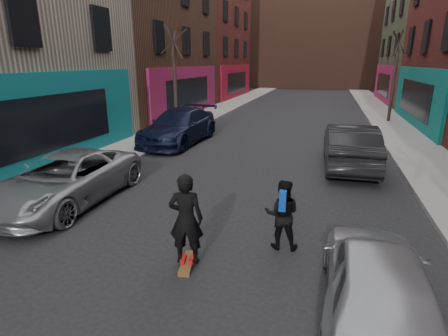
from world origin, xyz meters
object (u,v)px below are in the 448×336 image
Objects in this scene: parked_left_far at (66,179)px; parked_right_far at (377,281)px; tree_left_far at (175,70)px; skateboarder at (186,219)px; pedestrian at (282,214)px; tree_right_far at (396,67)px; parked_left_end at (179,126)px; skateboard at (188,263)px; parked_right_end at (350,146)px.

parked_right_far is (7.80, -2.62, -0.02)m from parked_left_far.
tree_left_far is 3.60× the size of skateboarder.
pedestrian is (1.66, 1.24, -0.23)m from skateboarder.
skateboarder is (-6.33, -19.33, -2.53)m from tree_right_far.
tree_right_far is 1.21× the size of parked_left_end.
pedestrian is (-4.67, -18.09, -2.76)m from tree_right_far.
parked_left_far is 6.25× the size of skateboard.
skateboard is (-3.33, -8.00, -0.77)m from parked_right_end.
parked_left_far is 9.80m from parked_right_end.
parked_right_end is at bearing -104.82° from tree_right_far.
parked_left_end reaches higher than skateboard.
tree_right_far reaches higher than parked_right_end.
parked_left_end is 7.03× the size of skateboard.
parked_left_end is 10.98m from skateboarder.
tree_right_far is 8.50× the size of skateboard.
parked_right_end reaches higher than parked_left_end.
pedestrian is (7.73, -12.09, -2.61)m from tree_left_far.
skateboarder is (4.47, -2.07, 0.31)m from parked_left_far.
skateboarder is (-0.00, 0.00, 0.95)m from skateboard.
parked_left_far reaches higher than skateboard.
tree_right_far is 18.88m from pedestrian.
pedestrian is at bearing -46.14° from parked_right_far.
tree_left_far reaches higher than skateboard.
parked_right_end is 6.95m from pedestrian.
tree_right_far is at bearing 25.82° from tree_left_far.
parked_right_far is (9.40, -13.88, -2.71)m from tree_left_far.
tree_left_far is 14.84m from skateboarder.
parked_left_end is at bearing -60.35° from pedestrian.
tree_right_far is (12.40, 6.00, 0.15)m from tree_left_far.
tree_left_far is 0.96× the size of tree_right_far.
skateboarder is at bearing -8.41° from parked_right_far.
parked_right_far is at bearing -20.75° from skateboard.
parked_right_far is 2.18× the size of skateboarder.
parked_left_far reaches higher than parked_right_far.
parked_right_far is at bearing -98.58° from tree_right_far.
tree_right_far is 20.50m from skateboarder.
skateboarder is (4.47, -10.02, 0.19)m from parked_left_end.
parked_left_end is 13.14m from parked_right_far.
parked_left_far is (1.60, -11.26, -2.68)m from tree_left_far.
skateboard is at bearing 168.62° from skateboarder.
tree_left_far reaches higher than parked_right_far.
tree_right_far is 4.45× the size of pedestrian.
tree_left_far is at bearing 97.04° from parked_left_far.
tree_left_far is 1.65× the size of parked_right_far.
tree_right_far reaches higher than skateboarder.
parked_left_end is 3.68× the size of pedestrian.
tree_right_far reaches higher than pedestrian.
parked_left_end is at bearing -139.24° from tree_right_far.
skateboard is 0.95m from skateboarder.
tree_left_far is 4.48m from parked_left_end.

